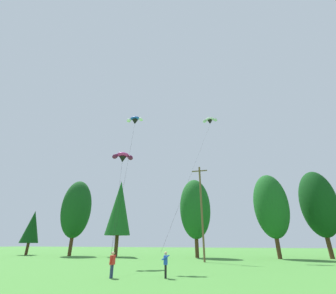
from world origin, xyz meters
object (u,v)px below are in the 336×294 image
Objects in this scene: kite_flyer_near at (112,262)px; parafoil_kite_mid_white at (210,121)px; utility_pole at (202,209)px; kite_flyer_mid at (166,262)px; parafoil_kite_far_magenta at (123,157)px; parafoil_kite_high_blue_white at (135,120)px.

kite_flyer_near is 32.59m from parafoil_kite_mid_white.
kite_flyer_near is (-4.58, -15.40, -5.54)m from utility_pole.
utility_pole is at bearing 86.43° from kite_flyer_mid.
parafoil_kite_mid_white is at bearing 76.60° from utility_pole.
parafoil_kite_far_magenta reaches higher than kite_flyer_near.
utility_pole is 12.82m from parafoil_kite_far_magenta.
parafoil_kite_far_magenta reaches higher than utility_pole.
parafoil_kite_mid_white is (8.89, 14.58, 6.58)m from parafoil_kite_high_blue_white.
parafoil_kite_far_magenta is (-10.89, -13.33, -11.16)m from parafoil_kite_mid_white.
parafoil_kite_mid_white reaches higher than utility_pole.
kite_flyer_mid is 18.77m from parafoil_kite_high_blue_white.
parafoil_kite_mid_white reaches higher than kite_flyer_near.
parafoil_kite_far_magenta reaches higher than kite_flyer_mid.
kite_flyer_mid is 0.10× the size of parafoil_kite_high_blue_white.
kite_flyer_mid is 0.07× the size of parafoil_kite_mid_white.
kite_flyer_near is 0.10× the size of parafoil_kite_high_blue_white.
kite_flyer_mid is at bearing -47.04° from parafoil_kite_high_blue_white.
parafoil_kite_high_blue_white is 5.16m from parafoil_kite_far_magenta.
utility_pole is 15.48m from kite_flyer_mid.
kite_flyer_mid is (-0.90, -14.43, -5.53)m from utility_pole.
utility_pole is 0.54× the size of parafoil_kite_mid_white.
kite_flyer_near is 15.51m from parafoil_kite_far_magenta.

